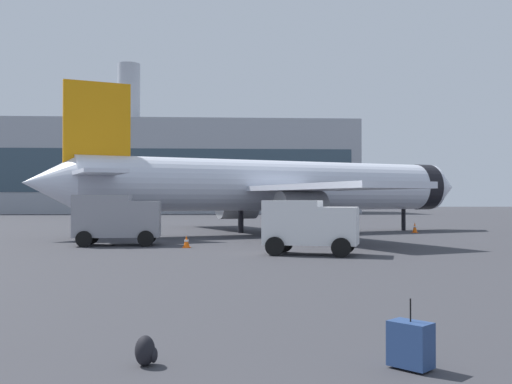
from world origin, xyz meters
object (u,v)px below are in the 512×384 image
object	(u,v)px
traveller_backpack	(146,351)
rolling_suitcase	(411,344)
cargo_van	(310,224)
airplane_at_gate	(275,186)
safety_cone_near	(415,228)
service_truck	(116,217)
safety_cone_mid	(186,242)

from	to	relation	value
traveller_backpack	rolling_suitcase	bearing A→B (deg)	-5.92
cargo_van	traveller_backpack	xyz separation A→B (m)	(-5.35, -18.56, -1.22)
airplane_at_gate	traveller_backpack	bearing A→B (deg)	-98.26
airplane_at_gate	rolling_suitcase	world-z (taller)	airplane_at_gate
airplane_at_gate	safety_cone_near	world-z (taller)	airplane_at_gate
cargo_van	safety_cone_near	distance (m)	21.04
service_truck	traveller_backpack	bearing A→B (deg)	-78.86
safety_cone_mid	traveller_backpack	xyz separation A→B (m)	(0.77, -22.97, -0.10)
service_truck	rolling_suitcase	world-z (taller)	service_truck
airplane_at_gate	safety_cone_mid	bearing A→B (deg)	-115.40
airplane_at_gate	rolling_suitcase	distance (m)	36.02
service_truck	safety_cone_mid	xyz separation A→B (m)	(4.12, -1.85, -1.28)
airplane_at_gate	traveller_backpack	xyz separation A→B (m)	(-5.14, -35.43, -3.42)
cargo_van	safety_cone_near	size ratio (longest dim) A/B	5.77
cargo_van	traveller_backpack	distance (m)	19.35
safety_cone_near	rolling_suitcase	bearing A→B (deg)	-108.31
airplane_at_gate	rolling_suitcase	size ratio (longest dim) A/B	31.26
cargo_van	rolling_suitcase	size ratio (longest dim) A/B	4.36
safety_cone_near	safety_cone_mid	xyz separation A→B (m)	(-17.12, -13.49, -0.08)
safety_cone_near	safety_cone_mid	bearing A→B (deg)	-141.76
cargo_van	safety_cone_mid	bearing A→B (deg)	144.21
service_truck	safety_cone_near	xyz separation A→B (m)	(21.24, 11.64, -1.20)
service_truck	safety_cone_near	size ratio (longest dim) A/B	5.88
airplane_at_gate	cargo_van	xyz separation A→B (m)	(0.21, -16.87, -2.21)
service_truck	cargo_van	size ratio (longest dim) A/B	1.02
traveller_backpack	cargo_van	bearing A→B (deg)	73.92
service_truck	cargo_van	distance (m)	12.01
rolling_suitcase	traveller_backpack	bearing A→B (deg)	174.08
airplane_at_gate	safety_cone_near	distance (m)	11.72
service_truck	traveller_backpack	size ratio (longest dim) A/B	10.20
cargo_van	safety_cone_near	xyz separation A→B (m)	(11.00, 17.91, -1.04)
safety_cone_near	traveller_backpack	world-z (taller)	safety_cone_near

